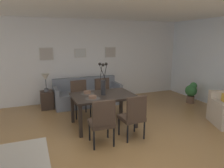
{
  "coord_description": "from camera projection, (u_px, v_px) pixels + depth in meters",
  "views": [
    {
      "loc": [
        -1.48,
        -3.33,
        2.0
      ],
      "look_at": [
        0.22,
        0.95,
        0.98
      ],
      "focal_mm": 33.1,
      "sensor_mm": 36.0,
      "label": 1
    }
  ],
  "objects": [
    {
      "name": "ground_plane",
      "position": [
        120.0,
        144.0,
        3.99
      ],
      "size": [
        9.0,
        9.0,
        0.0
      ],
      "primitive_type": "plane",
      "color": "olive"
    },
    {
      "name": "back_wall_panel",
      "position": [
        80.0,
        61.0,
        6.66
      ],
      "size": [
        9.0,
        0.1,
        2.6
      ],
      "primitive_type": "cube",
      "color": "silver",
      "rests_on": "ground"
    },
    {
      "name": "ceiling_panel",
      "position": [
        112.0,
        3.0,
        3.79
      ],
      "size": [
        9.0,
        7.2,
        0.08
      ],
      "primitive_type": "cube",
      "color": "white"
    },
    {
      "name": "dining_table",
      "position": [
        103.0,
        98.0,
        4.75
      ],
      "size": [
        1.4,
        0.96,
        0.74
      ],
      "color": "black",
      "rests_on": "ground"
    },
    {
      "name": "dining_chair_near_left",
      "position": [
        102.0,
        120.0,
        3.84
      ],
      "size": [
        0.46,
        0.46,
        0.92
      ],
      "color": "#3D2D23",
      "rests_on": "ground"
    },
    {
      "name": "dining_chair_near_right",
      "position": [
        80.0,
        96.0,
        5.43
      ],
      "size": [
        0.47,
        0.47,
        0.92
      ],
      "color": "#3D2D23",
      "rests_on": "ground"
    },
    {
      "name": "dining_chair_far_left",
      "position": [
        134.0,
        115.0,
        4.11
      ],
      "size": [
        0.46,
        0.46,
        0.92
      ],
      "color": "#3D2D23",
      "rests_on": "ground"
    },
    {
      "name": "dining_chair_far_right",
      "position": [
        104.0,
        93.0,
        5.72
      ],
      "size": [
        0.47,
        0.47,
        0.92
      ],
      "color": "#3D2D23",
      "rests_on": "ground"
    },
    {
      "name": "centerpiece_vase",
      "position": [
        103.0,
        83.0,
        4.67
      ],
      "size": [
        0.21,
        0.23,
        0.73
      ],
      "color": "#232326",
      "rests_on": "dining_table"
    },
    {
      "name": "placemat_near_left",
      "position": [
        93.0,
        98.0,
        4.42
      ],
      "size": [
        0.32,
        0.32,
        0.01
      ],
      "primitive_type": "cylinder",
      "color": "#4C4742",
      "rests_on": "dining_table"
    },
    {
      "name": "bowl_near_left",
      "position": [
        93.0,
        97.0,
        4.41
      ],
      "size": [
        0.17,
        0.17,
        0.07
      ],
      "color": "brown",
      "rests_on": "dining_table"
    },
    {
      "name": "placemat_near_right",
      "position": [
        87.0,
        94.0,
        4.81
      ],
      "size": [
        0.32,
        0.32,
        0.01
      ],
      "primitive_type": "cylinder",
      "color": "#4C4742",
      "rests_on": "dining_table"
    },
    {
      "name": "bowl_near_right",
      "position": [
        87.0,
        92.0,
        4.8
      ],
      "size": [
        0.17,
        0.17,
        0.07
      ],
      "color": "brown",
      "rests_on": "dining_table"
    },
    {
      "name": "sofa",
      "position": [
        87.0,
        95.0,
        6.41
      ],
      "size": [
        2.0,
        0.84,
        0.8
      ],
      "color": "slate",
      "rests_on": "ground"
    },
    {
      "name": "side_table",
      "position": [
        47.0,
        100.0,
        5.97
      ],
      "size": [
        0.36,
        0.36,
        0.52
      ],
      "primitive_type": "cube",
      "color": "#33261E",
      "rests_on": "ground"
    },
    {
      "name": "table_lamp",
      "position": [
        46.0,
        79.0,
        5.84
      ],
      "size": [
        0.22,
        0.22,
        0.51
      ],
      "color": "#4C4C51",
      "rests_on": "side_table"
    },
    {
      "name": "framed_picture_left",
      "position": [
        46.0,
        54.0,
        6.18
      ],
      "size": [
        0.41,
        0.03,
        0.37
      ],
      "color": "#B2ADA3"
    },
    {
      "name": "framed_picture_center",
      "position": [
        80.0,
        53.0,
        6.55
      ],
      "size": [
        0.37,
        0.03,
        0.28
      ],
      "color": "#B2ADA3"
    },
    {
      "name": "framed_picture_right",
      "position": [
        110.0,
        52.0,
        6.92
      ],
      "size": [
        0.37,
        0.03,
        0.34
      ],
      "color": "#B2ADA3"
    },
    {
      "name": "potted_plant",
      "position": [
        191.0,
        91.0,
        6.49
      ],
      "size": [
        0.36,
        0.36,
        0.67
      ],
      "color": "brown",
      "rests_on": "ground"
    }
  ]
}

